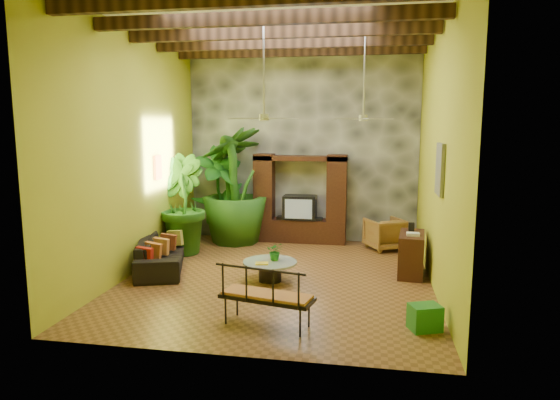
% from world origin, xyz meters
% --- Properties ---
extents(ground, '(7.00, 7.00, 0.00)m').
position_xyz_m(ground, '(0.00, 0.00, 0.00)').
color(ground, brown).
rests_on(ground, ground).
extents(ceiling, '(6.00, 7.00, 0.02)m').
position_xyz_m(ceiling, '(0.00, 0.00, 5.00)').
color(ceiling, silver).
rests_on(ceiling, back_wall).
extents(back_wall, '(6.00, 0.02, 5.00)m').
position_xyz_m(back_wall, '(0.00, 3.50, 2.50)').
color(back_wall, gold).
rests_on(back_wall, ground).
extents(left_wall, '(0.02, 7.00, 5.00)m').
position_xyz_m(left_wall, '(-3.00, 0.00, 2.50)').
color(left_wall, gold).
rests_on(left_wall, ground).
extents(right_wall, '(0.02, 7.00, 5.00)m').
position_xyz_m(right_wall, '(3.00, 0.00, 2.50)').
color(right_wall, gold).
rests_on(right_wall, ground).
extents(stone_accent_wall, '(5.98, 0.10, 4.98)m').
position_xyz_m(stone_accent_wall, '(0.00, 3.44, 2.50)').
color(stone_accent_wall, '#3F4148').
rests_on(stone_accent_wall, ground).
extents(ceiling_beams, '(5.95, 5.36, 0.22)m').
position_xyz_m(ceiling_beams, '(0.00, 0.00, 4.78)').
color(ceiling_beams, '#3E2413').
rests_on(ceiling_beams, ceiling).
extents(entertainment_center, '(2.40, 0.55, 2.30)m').
position_xyz_m(entertainment_center, '(0.00, 3.14, 0.97)').
color(entertainment_center, black).
rests_on(entertainment_center, ground).
extents(ceiling_fan_front, '(1.28, 1.28, 1.86)m').
position_xyz_m(ceiling_fan_front, '(-0.20, -0.40, 3.40)').
color(ceiling_fan_front, '#ADADB2').
rests_on(ceiling_fan_front, ceiling).
extents(ceiling_fan_back, '(1.28, 1.28, 1.86)m').
position_xyz_m(ceiling_fan_back, '(1.60, 1.20, 3.40)').
color(ceiling_fan_back, '#ADADB2').
rests_on(ceiling_fan_back, ceiling).
extents(wall_art_mask, '(0.06, 0.32, 0.55)m').
position_xyz_m(wall_art_mask, '(-2.96, 1.00, 2.10)').
color(wall_art_mask, gold).
rests_on(wall_art_mask, left_wall).
extents(wall_art_painting, '(0.06, 0.70, 0.90)m').
position_xyz_m(wall_art_painting, '(2.96, -0.60, 2.30)').
color(wall_art_painting, teal).
rests_on(wall_art_painting, right_wall).
extents(sofa, '(1.56, 2.45, 0.67)m').
position_xyz_m(sofa, '(-2.58, 0.15, 0.33)').
color(sofa, black).
rests_on(sofa, ground).
extents(wicker_armchair, '(1.13, 1.14, 0.78)m').
position_xyz_m(wicker_armchair, '(2.18, 2.72, 0.39)').
color(wicker_armchair, olive).
rests_on(wicker_armchair, ground).
extents(tall_plant_a, '(1.60, 1.53, 2.52)m').
position_xyz_m(tall_plant_a, '(-2.08, 2.78, 1.26)').
color(tall_plant_a, '#1C6119').
rests_on(tall_plant_a, ground).
extents(tall_plant_b, '(1.67, 1.64, 2.37)m').
position_xyz_m(tall_plant_b, '(-2.65, 1.52, 1.19)').
color(tall_plant_b, '#235D18').
rests_on(tall_plant_b, ground).
extents(tall_plant_c, '(2.22, 2.22, 3.00)m').
position_xyz_m(tall_plant_c, '(-1.65, 2.77, 1.50)').
color(tall_plant_c, '#255B18').
rests_on(tall_plant_c, ground).
extents(coffee_table, '(1.07, 1.07, 0.40)m').
position_xyz_m(coffee_table, '(-0.13, -0.25, 0.26)').
color(coffee_table, black).
rests_on(coffee_table, ground).
extents(centerpiece_plant, '(0.37, 0.33, 0.36)m').
position_xyz_m(centerpiece_plant, '(-0.04, -0.14, 0.58)').
color(centerpiece_plant, '#1C6C1D').
rests_on(centerpiece_plant, coffee_table).
extents(yellow_tray, '(0.28, 0.22, 0.03)m').
position_xyz_m(yellow_tray, '(-0.24, -0.47, 0.41)').
color(yellow_tray, yellow).
rests_on(yellow_tray, coffee_table).
extents(iron_bench, '(1.52, 0.83, 0.57)m').
position_xyz_m(iron_bench, '(0.26, -2.49, 0.54)').
color(iron_bench, black).
rests_on(iron_bench, ground).
extents(side_console, '(0.60, 1.13, 0.87)m').
position_xyz_m(side_console, '(2.65, 0.67, 0.43)').
color(side_console, '#392112').
rests_on(side_console, ground).
extents(green_bin, '(0.54, 0.47, 0.39)m').
position_xyz_m(green_bin, '(2.64, -2.16, 0.20)').
color(green_bin, '#207939').
rests_on(green_bin, ground).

